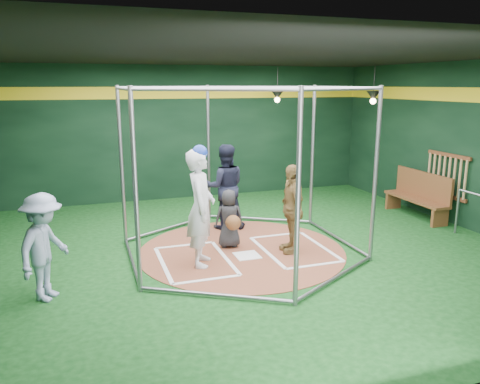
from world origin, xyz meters
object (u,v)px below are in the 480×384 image
object	(u,v)px
umpire	(225,187)
batter_figure	(201,207)
visitor_leopard	(292,209)
dugout_bench	(419,194)

from	to	relation	value
umpire	batter_figure	bearing A→B (deg)	72.18
visitor_leopard	dugout_bench	world-z (taller)	visitor_leopard
batter_figure	dugout_bench	xyz separation A→B (m)	(5.49, 1.28, -0.48)
visitor_leopard	umpire	xyz separation A→B (m)	(-0.72, 1.78, 0.08)
visitor_leopard	umpire	size ratio (longest dim) A/B	0.91
batter_figure	dugout_bench	distance (m)	5.66
dugout_bench	visitor_leopard	bearing A→B (deg)	-162.41
visitor_leopard	umpire	world-z (taller)	umpire
batter_figure	visitor_leopard	world-z (taller)	batter_figure
umpire	dugout_bench	distance (m)	4.56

